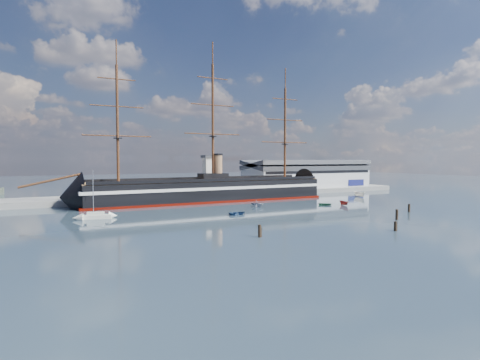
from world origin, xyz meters
TOP-DOWN VIEW (x-y plane):
  - ground at (0.00, 40.00)m, footprint 600.00×600.00m
  - quay at (10.00, 76.00)m, footprint 180.00×18.00m
  - warehouse at (58.00, 80.00)m, footprint 63.00×21.00m
  - quay_tower at (3.00, 73.00)m, footprint 5.00×5.00m
  - warship at (-4.90, 60.00)m, footprint 112.92×16.72m
  - sailboat at (-46.28, 34.92)m, footprint 8.22×4.35m
  - motorboat_b at (-10.40, 23.97)m, footprint 1.36×3.16m
  - motorboat_c at (31.52, 26.50)m, footprint 5.09×2.25m
  - motorboat_d at (3.88, 37.03)m, footprint 7.02×6.47m
  - motorboat_e at (26.16, 29.78)m, footprint 2.66×2.85m
  - motorboat_f at (57.95, 45.76)m, footprint 7.27×3.02m
  - piling_near_left at (-21.80, -6.41)m, footprint 0.64×0.64m
  - piling_near_mid at (7.44, -14.61)m, footprint 0.64×0.64m
  - piling_near_right at (20.76, -3.82)m, footprint 0.64×0.64m
  - piling_far_right at (36.19, 4.75)m, footprint 0.64×0.64m

SIDE VIEW (x-z plane):
  - ground at x=0.00m, z-range 0.00..0.00m
  - quay at x=10.00m, z-range -1.00..1.00m
  - motorboat_b at x=-10.40m, z-range -0.73..0.73m
  - motorboat_c at x=31.52m, z-range -0.99..0.99m
  - motorboat_d at x=3.88m, z-range -1.23..1.23m
  - motorboat_e at x=26.16m, z-range -0.65..0.65m
  - motorboat_f at x=57.95m, z-range -1.43..1.43m
  - piling_near_left at x=-21.80m, z-range -1.61..1.61m
  - piling_near_mid at x=7.44m, z-range -1.39..1.39m
  - piling_near_right at x=20.76m, z-range -1.72..1.72m
  - piling_far_right at x=36.19m, z-range -1.54..1.54m
  - sailboat at x=-46.28m, z-range -5.51..7.11m
  - warship at x=-4.90m, z-range -22.93..31.01m
  - warehouse at x=58.00m, z-range 2.18..13.78m
  - quay_tower at x=3.00m, z-range 2.25..17.25m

